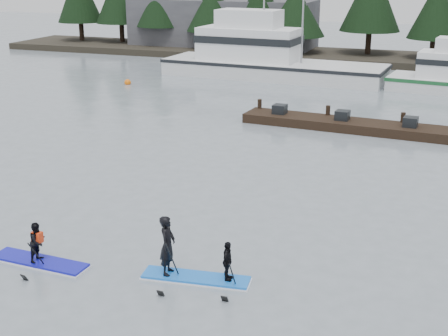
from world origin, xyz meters
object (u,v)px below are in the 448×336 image
(paddleboard_solo, at_px, (39,250))
(paddleboard_duo, at_px, (189,257))
(fishing_boat_large, at_px, (267,68))
(floating_dock, at_px, (380,128))

(paddleboard_solo, relative_size, paddleboard_duo, 0.99)
(paddleboard_solo, xyz_separation_m, paddleboard_duo, (4.49, 0.64, 0.24))
(paddleboard_solo, height_order, paddleboard_duo, paddleboard_duo)
(fishing_boat_large, bearing_deg, paddleboard_duo, -73.64)
(fishing_boat_large, distance_m, floating_dock, 17.27)
(floating_dock, relative_size, paddleboard_solo, 4.82)
(floating_dock, xyz_separation_m, paddleboard_solo, (-7.61, -18.51, 0.18))
(paddleboard_solo, bearing_deg, floating_dock, 69.90)
(fishing_boat_large, distance_m, paddleboard_duo, 32.58)
(fishing_boat_large, bearing_deg, paddleboard_solo, -81.63)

